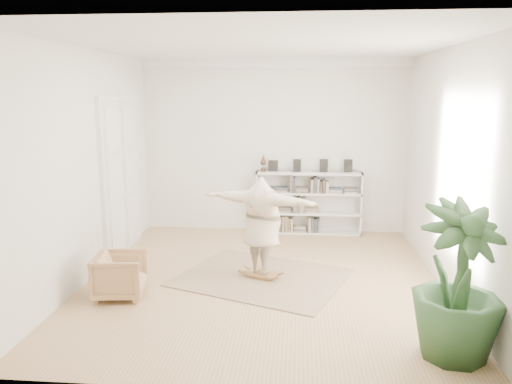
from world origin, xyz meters
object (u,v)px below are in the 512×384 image
armchair (120,275)px  bookshelf (308,203)px  houseplant (458,282)px  rocker_board (262,274)px  person (262,223)px

armchair → bookshelf: bearing=-45.1°
houseplant → bookshelf: bearing=107.5°
rocker_board → houseplant: bearing=-22.3°
bookshelf → houseplant: 5.18m
person → houseplant: size_ratio=1.08×
armchair → person: 2.27m
bookshelf → person: person is taller
armchair → person: bearing=-73.3°
bookshelf → person: 2.83m
rocker_board → person: bearing=21.3°
person → rocker_board: bearing=21.3°
bookshelf → houseplant: houseplant is taller
rocker_board → armchair: bearing=-134.2°
bookshelf → rocker_board: (-0.77, -2.71, -0.57)m
person → houseplant: (2.33, -2.22, -0.02)m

